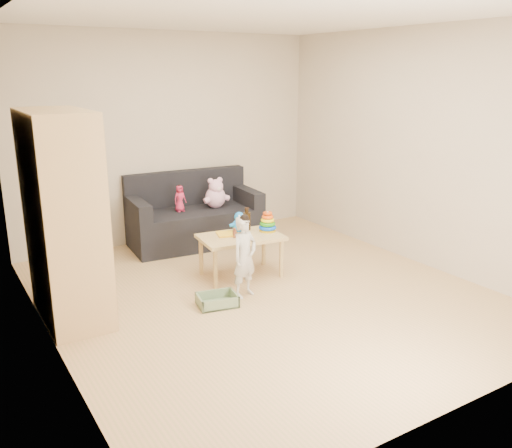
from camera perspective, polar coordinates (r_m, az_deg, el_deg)
room at (r=5.03m, az=1.02°, el=6.39°), size 4.50×4.50×4.50m
wardrobe at (r=4.91m, az=-19.57°, el=0.59°), size 0.51×1.01×1.82m
sofa at (r=6.89m, az=-6.45°, el=-0.28°), size 1.67×0.94×0.45m
play_table at (r=5.78m, az=-1.60°, el=-3.36°), size 0.91×0.64×0.45m
storage_bin at (r=5.14m, az=-4.11°, el=-7.97°), size 0.41×0.34×0.11m
toddler at (r=5.22m, az=-1.21°, el=-3.59°), size 0.33×0.26×0.78m
pink_bear at (r=6.87m, az=-4.30°, el=3.07°), size 0.29×0.25×0.32m
doll at (r=6.71m, az=-8.02°, el=2.64°), size 0.18×0.13×0.32m
ring_stacker at (r=5.85m, az=1.22°, el=0.06°), size 0.19×0.19×0.22m
brown_bottle at (r=5.91m, az=-0.99°, el=0.40°), size 0.08×0.08×0.25m
blue_plush at (r=5.83m, az=-1.82°, el=0.28°), size 0.20×0.17×0.22m
wooden_figure at (r=5.62m, az=-2.27°, el=-0.93°), size 0.05×0.04×0.11m
yellow_book at (r=5.75m, az=-3.07°, el=-1.05°), size 0.26×0.26×0.02m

